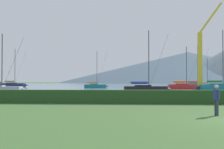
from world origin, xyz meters
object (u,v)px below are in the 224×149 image
at_px(sailboat_slip_3, 184,86).
at_px(sailboat_slip_5, 196,85).
at_px(person_seated_viewer, 216,97).
at_px(sailboat_slip_8, 206,85).
at_px(sailboat_slip_9, 95,86).
at_px(sailboat_slip_1, 221,87).
at_px(sailboat_slip_2, 13,85).
at_px(dock_crane, 201,64).
at_px(sailboat_slip_6, 146,89).

bearing_deg(sailboat_slip_3, sailboat_slip_5, 66.34).
height_order(sailboat_slip_3, person_seated_viewer, sailboat_slip_3).
bearing_deg(sailboat_slip_8, sailboat_slip_9, -168.83).
bearing_deg(person_seated_viewer, sailboat_slip_1, 64.28).
height_order(sailboat_slip_2, sailboat_slip_3, sailboat_slip_2).
bearing_deg(sailboat_slip_1, dock_crane, 149.52).
xyz_separation_m(sailboat_slip_6, dock_crane, (11.69, 14.50, 4.66)).
bearing_deg(dock_crane, person_seated_viewer, -101.28).
relative_size(sailboat_slip_6, sailboat_slip_9, 0.98).
distance_m(sailboat_slip_1, sailboat_slip_6, 20.08).
xyz_separation_m(sailboat_slip_2, sailboat_slip_6, (40.11, -46.72, -0.09)).
bearing_deg(sailboat_slip_6, sailboat_slip_2, 125.04).
bearing_deg(sailboat_slip_5, sailboat_slip_1, -97.51).
xyz_separation_m(sailboat_slip_3, sailboat_slip_9, (-22.31, 12.22, -0.09)).
xyz_separation_m(sailboat_slip_8, sailboat_slip_9, (-33.40, -14.08, -0.00)).
bearing_deg(sailboat_slip_8, sailboat_slip_5, -129.60).
bearing_deg(sailboat_slip_6, sailboat_slip_8, 61.62).
bearing_deg(dock_crane, sailboat_slip_2, 148.12).
relative_size(sailboat_slip_3, sailboat_slip_8, 1.07).
xyz_separation_m(sailboat_slip_1, sailboat_slip_3, (-5.30, 10.52, -0.05)).
distance_m(sailboat_slip_8, dock_crane, 36.96).
distance_m(sailboat_slip_3, dock_crane, 10.42).
distance_m(sailboat_slip_1, sailboat_slip_2, 64.69).
bearing_deg(sailboat_slip_9, sailboat_slip_5, -1.24).
xyz_separation_m(sailboat_slip_6, sailboat_slip_9, (-12.43, 35.88, -0.05)).
height_order(sailboat_slip_1, dock_crane, dock_crane).
xyz_separation_m(sailboat_slip_2, dock_crane, (51.81, -32.22, 4.57)).
distance_m(sailboat_slip_6, sailboat_slip_9, 37.97).
distance_m(sailboat_slip_2, sailboat_slip_6, 61.58).
bearing_deg(sailboat_slip_3, sailboat_slip_8, 63.25).
relative_size(sailboat_slip_5, sailboat_slip_6, 1.21).
distance_m(sailboat_slip_6, person_seated_viewer, 32.09).
height_order(person_seated_viewer, dock_crane, dock_crane).
bearing_deg(person_seated_viewer, sailboat_slip_9, 92.40).
relative_size(sailboat_slip_6, dock_crane, 0.55).
height_order(sailboat_slip_1, sailboat_slip_8, sailboat_slip_1).
bearing_deg(sailboat_slip_2, dock_crane, -36.60).
relative_size(sailboat_slip_3, sailboat_slip_5, 0.83).
relative_size(sailboat_slip_9, dock_crane, 0.57).
relative_size(sailboat_slip_2, sailboat_slip_6, 1.24).
xyz_separation_m(sailboat_slip_1, sailboat_slip_5, (0.71, 27.22, -0.05)).
bearing_deg(sailboat_slip_5, sailboat_slip_6, -117.50).
relative_size(sailboat_slip_2, person_seated_viewer, 7.40).
distance_m(sailboat_slip_2, dock_crane, 61.18).
bearing_deg(sailboat_slip_1, sailboat_slip_2, 139.45).
xyz_separation_m(sailboat_slip_3, sailboat_slip_8, (11.09, 26.30, -0.09)).
xyz_separation_m(sailboat_slip_3, sailboat_slip_6, (-9.88, -23.66, -0.04)).
distance_m(sailboat_slip_3, sailboat_slip_9, 25.44).
relative_size(person_seated_viewer, dock_crane, 0.09).
bearing_deg(sailboat_slip_9, person_seated_viewer, -87.91).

